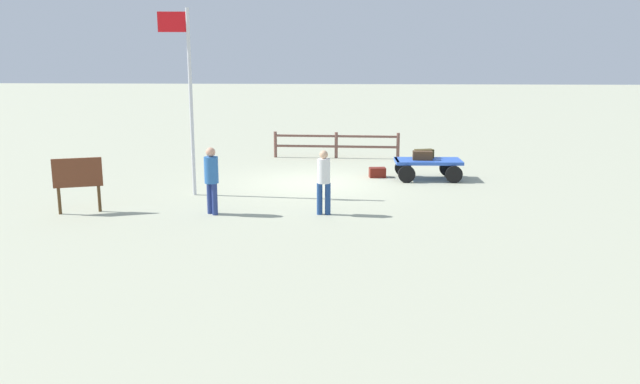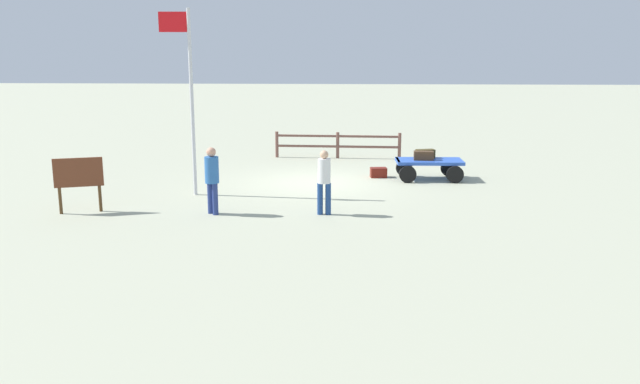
{
  "view_description": "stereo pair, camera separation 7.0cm",
  "coord_description": "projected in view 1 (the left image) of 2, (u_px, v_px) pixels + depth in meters",
  "views": [
    {
      "loc": [
        -1.12,
        19.66,
        3.99
      ],
      "look_at": [
        -0.46,
        6.0,
        1.01
      ],
      "focal_mm": 36.71,
      "sensor_mm": 36.0,
      "label": 1
    },
    {
      "loc": [
        -1.19,
        19.66,
        3.99
      ],
      "look_at": [
        -0.46,
        6.0,
        1.01
      ],
      "focal_mm": 36.71,
      "sensor_mm": 36.0,
      "label": 2
    }
  ],
  "objects": [
    {
      "name": "wooden_fence",
      "position": [
        336.0,
        143.0,
        24.57
      ],
      "size": [
        4.74,
        0.3,
        0.98
      ],
      "color": "brown",
      "rests_on": "ground"
    },
    {
      "name": "worker_trailing",
      "position": [
        211.0,
        176.0,
        16.03
      ],
      "size": [
        0.49,
        0.49,
        1.67
      ],
      "color": "navy",
      "rests_on": "ground"
    },
    {
      "name": "signboard",
      "position": [
        78.0,
        177.0,
        16.18
      ],
      "size": [
        1.13,
        0.44,
        1.39
      ],
      "color": "#4C3319",
      "rests_on": "ground"
    },
    {
      "name": "suitcase_maroon",
      "position": [
        422.0,
        155.0,
        20.43
      ],
      "size": [
        0.62,
        0.35,
        0.27
      ],
      "color": "#49301B",
      "rests_on": "luggage_cart"
    },
    {
      "name": "luggage_cart",
      "position": [
        427.0,
        165.0,
        20.53
      ],
      "size": [
        2.09,
        1.28,
        0.63
      ],
      "color": "blue",
      "rests_on": "ground"
    },
    {
      "name": "suitcase_olive",
      "position": [
        424.0,
        154.0,
        20.77
      ],
      "size": [
        0.63,
        0.42,
        0.28
      ],
      "color": "#453916",
      "rests_on": "luggage_cart"
    },
    {
      "name": "worker_lead",
      "position": [
        324.0,
        178.0,
        16.01
      ],
      "size": [
        0.34,
        0.32,
        1.61
      ],
      "color": "navy",
      "rests_on": "ground"
    },
    {
      "name": "flagpole",
      "position": [
        187.0,
        89.0,
        17.78
      ],
      "size": [
        0.86,
        0.1,
        5.09
      ],
      "color": "silver",
      "rests_on": "ground"
    },
    {
      "name": "suitcase_dark",
      "position": [
        377.0,
        172.0,
        20.92
      ],
      "size": [
        0.55,
        0.38,
        0.31
      ],
      "color": "maroon",
      "rests_on": "ground"
    },
    {
      "name": "ground_plane",
      "position": [
        314.0,
        183.0,
        20.09
      ],
      "size": [
        120.0,
        120.0,
        0.0
      ],
      "primitive_type": "plane",
      "color": "#ADAF93"
    }
  ]
}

